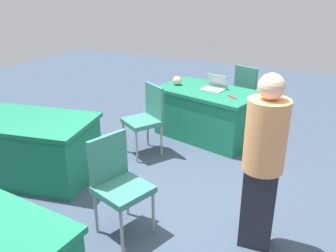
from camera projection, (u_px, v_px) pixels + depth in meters
The scene contains 10 objects.
ground_plane at pixel (173, 220), 3.56m from camera, with size 14.40×14.40×0.00m, color #3D4C60.
table_foreground at pixel (207, 113), 5.34m from camera, with size 1.62×1.18×0.74m.
table_mid_right at pixel (19, 146), 4.28m from camera, with size 1.99×1.23×0.74m.
chair_near_front at pixel (147, 115), 4.77m from camera, with size 0.60×0.60×0.95m.
chair_tucked_left at pixel (249, 90), 5.84m from camera, with size 0.57×0.57×0.97m.
chair_tucked_right at pixel (118, 180), 3.24m from camera, with size 0.55×0.55×0.95m.
person_attendee_browsing at pixel (263, 157), 2.92m from camera, with size 0.39×0.39×1.59m.
laptop_silver at pixel (214, 87), 5.21m from camera, with size 0.36×0.34×0.21m.
yarn_ball at pixel (177, 81), 5.43m from camera, with size 0.13×0.13×0.13m, color beige.
scissors_red at pixel (232, 97), 4.87m from camera, with size 0.18×0.04×0.01m, color red.
Camera 1 is at (-1.27, 2.65, 2.23)m, focal length 37.86 mm.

